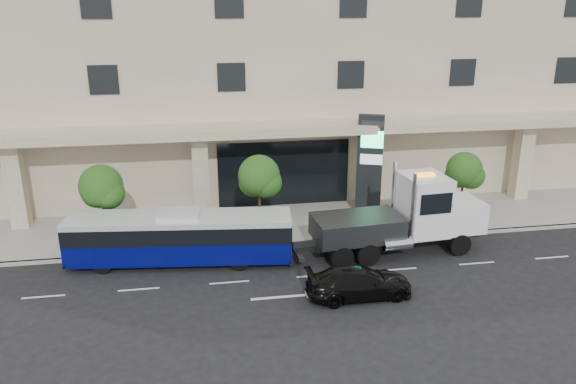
% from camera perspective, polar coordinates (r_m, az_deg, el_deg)
% --- Properties ---
extents(ground, '(120.00, 120.00, 0.00)m').
position_cam_1_polar(ground, '(27.64, 2.18, -7.10)').
color(ground, black).
rests_on(ground, ground).
extents(sidewalk, '(120.00, 6.00, 0.15)m').
position_cam_1_polar(sidewalk, '(32.11, 0.40, -3.15)').
color(sidewalk, gray).
rests_on(sidewalk, ground).
extents(curb, '(120.00, 0.30, 0.15)m').
position_cam_1_polar(curb, '(29.39, 1.40, -5.30)').
color(curb, gray).
rests_on(curb, ground).
extents(convention_center, '(60.00, 17.60, 20.00)m').
position_cam_1_polar(convention_center, '(40.16, -2.19, 15.76)').
color(convention_center, tan).
rests_on(convention_center, ground).
extents(tree_left, '(2.27, 2.20, 4.22)m').
position_cam_1_polar(tree_left, '(29.74, -18.39, 0.28)').
color(tree_left, '#422B19').
rests_on(tree_left, sidewalk).
extents(tree_mid, '(2.28, 2.20, 4.38)m').
position_cam_1_polar(tree_mid, '(29.46, -2.90, 1.37)').
color(tree_mid, '#422B19').
rests_on(tree_mid, sidewalk).
extents(tree_right, '(2.10, 2.00, 4.04)m').
position_cam_1_polar(tree_right, '(32.80, 17.49, 1.91)').
color(tree_right, '#422B19').
rests_on(tree_right, sidewalk).
extents(city_bus, '(10.84, 3.45, 2.70)m').
position_cam_1_polar(city_bus, '(27.46, -10.90, -4.49)').
color(city_bus, black).
rests_on(city_bus, ground).
extents(tow_truck, '(9.86, 3.05, 4.47)m').
position_cam_1_polar(tow_truck, '(28.63, 11.90, -2.56)').
color(tow_truck, '#2D3033').
rests_on(tow_truck, ground).
extents(black_sedan, '(4.62, 1.97, 1.33)m').
position_cam_1_polar(black_sedan, '(24.50, 7.25, -9.10)').
color(black_sedan, black).
rests_on(black_sedan, ground).
extents(signage_pylon, '(1.55, 1.02, 5.87)m').
position_cam_1_polar(signage_pylon, '(32.94, 8.29, 2.84)').
color(signage_pylon, black).
rests_on(signage_pylon, sidewalk).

